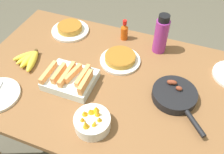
# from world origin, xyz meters

# --- Properties ---
(ground_plane) EXTENTS (14.00, 14.00, 0.00)m
(ground_plane) POSITION_xyz_m (0.00, 0.00, 0.00)
(ground_plane) COLOR #565142
(dining_table) EXTENTS (1.61, 0.98, 0.71)m
(dining_table) POSITION_xyz_m (0.00, 0.00, 0.63)
(dining_table) COLOR brown
(dining_table) RESTS_ON ground_plane
(banana_bunch) EXTENTS (0.18, 0.19, 0.04)m
(banana_bunch) POSITION_xyz_m (-0.53, -0.03, 0.73)
(banana_bunch) COLOR yellow
(banana_bunch) RESTS_ON dining_table
(melon_tray) EXTENTS (0.27, 0.22, 0.10)m
(melon_tray) POSITION_xyz_m (-0.21, -0.10, 0.75)
(melon_tray) COLOR silver
(melon_tray) RESTS_ON dining_table
(skillet) EXTENTS (0.30, 0.32, 0.08)m
(skillet) POSITION_xyz_m (0.35, -0.01, 0.74)
(skillet) COLOR black
(skillet) RESTS_ON dining_table
(frittata_plate_center) EXTENTS (0.25, 0.25, 0.05)m
(frittata_plate_center) POSITION_xyz_m (-0.01, 0.17, 0.73)
(frittata_plate_center) COLOR silver
(frittata_plate_center) RESTS_ON dining_table
(frittata_plate_side) EXTENTS (0.26, 0.26, 0.05)m
(frittata_plate_side) POSITION_xyz_m (-0.44, 0.33, 0.73)
(frittata_plate_side) COLOR silver
(frittata_plate_side) RESTS_ON dining_table
(fruit_bowl_mango) EXTENTS (0.17, 0.17, 0.12)m
(fruit_bowl_mango) POSITION_xyz_m (0.02, -0.31, 0.75)
(fruit_bowl_mango) COLOR silver
(fruit_bowl_mango) RESTS_ON dining_table
(water_bottle) EXTENTS (0.08, 0.08, 0.26)m
(water_bottle) POSITION_xyz_m (0.18, 0.35, 0.83)
(water_bottle) COLOR #992D89
(water_bottle) RESTS_ON dining_table
(hot_sauce_bottle) EXTENTS (0.05, 0.05, 0.14)m
(hot_sauce_bottle) POSITION_xyz_m (-0.06, 0.39, 0.78)
(hot_sauce_bottle) COLOR #C64C0F
(hot_sauce_bottle) RESTS_ON dining_table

